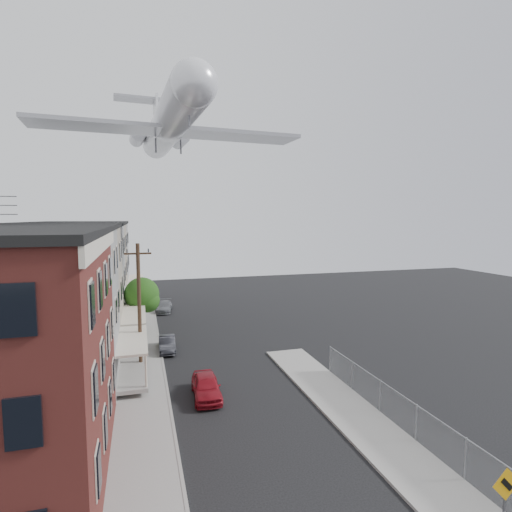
{
  "coord_description": "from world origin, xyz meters",
  "views": [
    {
      "loc": [
        -5.45,
        -10.3,
        10.73
      ],
      "look_at": [
        0.23,
        9.13,
        8.79
      ],
      "focal_mm": 28.0,
      "sensor_mm": 36.0,
      "label": 1
    }
  ],
  "objects_px": {
    "warning_sign": "(505,495)",
    "street_tree": "(143,296)",
    "utility_pole": "(139,306)",
    "car_near": "(206,386)",
    "car_far": "(164,306)",
    "car_mid": "(167,344)",
    "airplane": "(169,125)"
  },
  "relations": [
    {
      "from": "warning_sign",
      "to": "street_tree",
      "type": "xyz_separation_m",
      "value": [
        -10.87,
        28.95,
        1.57
      ]
    },
    {
      "from": "airplane",
      "to": "car_far",
      "type": "bearing_deg",
      "value": 91.23
    },
    {
      "from": "utility_pole",
      "to": "car_near",
      "type": "distance_m",
      "value": 7.67
    },
    {
      "from": "car_mid",
      "to": "car_near",
      "type": "bearing_deg",
      "value": -77.88
    },
    {
      "from": "warning_sign",
      "to": "street_tree",
      "type": "bearing_deg",
      "value": 110.58
    },
    {
      "from": "street_tree",
      "to": "airplane",
      "type": "height_order",
      "value": "airplane"
    },
    {
      "from": "utility_pole",
      "to": "car_mid",
      "type": "xyz_separation_m",
      "value": [
        2.05,
        3.82,
        -4.08
      ]
    },
    {
      "from": "warning_sign",
      "to": "airplane",
      "type": "xyz_separation_m",
      "value": [
        -8.34,
        27.54,
        17.04
      ]
    },
    {
      "from": "utility_pole",
      "to": "car_near",
      "type": "bearing_deg",
      "value": -55.15
    },
    {
      "from": "car_far",
      "to": "airplane",
      "type": "bearing_deg",
      "value": -81.11
    },
    {
      "from": "warning_sign",
      "to": "car_mid",
      "type": "relative_size",
      "value": 0.77
    },
    {
      "from": "street_tree",
      "to": "car_far",
      "type": "distance_m",
      "value": 8.76
    },
    {
      "from": "street_tree",
      "to": "airplane",
      "type": "relative_size",
      "value": 0.2
    },
    {
      "from": "warning_sign",
      "to": "airplane",
      "type": "relative_size",
      "value": 0.11
    },
    {
      "from": "car_mid",
      "to": "airplane",
      "type": "relative_size",
      "value": 0.14
    },
    {
      "from": "street_tree",
      "to": "airplane",
      "type": "distance_m",
      "value": 15.74
    },
    {
      "from": "utility_pole",
      "to": "street_tree",
      "type": "height_order",
      "value": "utility_pole"
    },
    {
      "from": "utility_pole",
      "to": "car_far",
      "type": "bearing_deg",
      "value": 81.52
    },
    {
      "from": "utility_pole",
      "to": "car_mid",
      "type": "height_order",
      "value": "utility_pole"
    },
    {
      "from": "car_near",
      "to": "airplane",
      "type": "bearing_deg",
      "value": 96.51
    },
    {
      "from": "car_near",
      "to": "car_mid",
      "type": "bearing_deg",
      "value": 103.34
    },
    {
      "from": "car_far",
      "to": "airplane",
      "type": "xyz_separation_m",
      "value": [
        0.2,
        -9.35,
        18.33
      ]
    },
    {
      "from": "car_far",
      "to": "car_mid",
      "type": "bearing_deg",
      "value": -84.86
    },
    {
      "from": "utility_pole",
      "to": "street_tree",
      "type": "xyz_separation_m",
      "value": [
        0.33,
        9.92,
        -1.22
      ]
    },
    {
      "from": "warning_sign",
      "to": "car_near",
      "type": "xyz_separation_m",
      "value": [
        -7.46,
        13.65,
        -1.2
      ]
    },
    {
      "from": "warning_sign",
      "to": "street_tree",
      "type": "height_order",
      "value": "street_tree"
    },
    {
      "from": "street_tree",
      "to": "car_mid",
      "type": "bearing_deg",
      "value": -74.28
    },
    {
      "from": "utility_pole",
      "to": "car_far",
      "type": "height_order",
      "value": "utility_pole"
    },
    {
      "from": "car_far",
      "to": "utility_pole",
      "type": "bearing_deg",
      "value": -90.82
    },
    {
      "from": "warning_sign",
      "to": "car_far",
      "type": "bearing_deg",
      "value": 103.03
    },
    {
      "from": "warning_sign",
      "to": "street_tree",
      "type": "relative_size",
      "value": 0.54
    },
    {
      "from": "utility_pole",
      "to": "car_near",
      "type": "height_order",
      "value": "utility_pole"
    }
  ]
}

